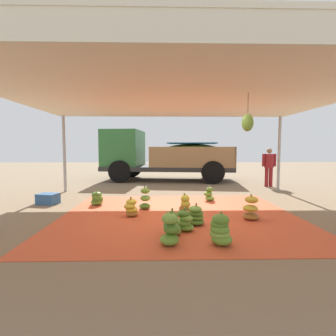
{
  "coord_description": "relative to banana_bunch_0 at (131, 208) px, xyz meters",
  "views": [
    {
      "loc": [
        -0.38,
        -5.64,
        1.51
      ],
      "look_at": [
        -0.18,
        2.71,
        0.88
      ],
      "focal_mm": 27.08,
      "sensor_mm": 36.0,
      "label": 1
    }
  ],
  "objects": [
    {
      "name": "banana_bunch_3",
      "position": [
        1.6,
        -1.69,
        0.05
      ],
      "size": [
        0.44,
        0.44,
        0.52
      ],
      "color": "#60932D",
      "rests_on": "tarp_orange"
    },
    {
      "name": "banana_bunch_10",
      "position": [
        2.06,
        1.7,
        -0.01
      ],
      "size": [
        0.34,
        0.33,
        0.43
      ],
      "color": "#75A83D",
      "rests_on": "tarp_orange"
    },
    {
      "name": "cargo_truck_main",
      "position": [
        0.73,
        6.68,
        1.01
      ],
      "size": [
        6.31,
        3.21,
        2.4
      ],
      "color": "#2D2D2D",
      "rests_on": "ground"
    },
    {
      "name": "banana_bunch_9",
      "position": [
        1.18,
        -0.18,
        0.06
      ],
      "size": [
        0.33,
        0.33,
        0.55
      ],
      "color": "gold",
      "rests_on": "tarp_orange"
    },
    {
      "name": "banana_bunch_2",
      "position": [
        1.35,
        -0.64,
        -0.01
      ],
      "size": [
        0.4,
        0.41,
        0.43
      ],
      "color": "#477523",
      "rests_on": "tarp_orange"
    },
    {
      "name": "crate_1",
      "position": [
        -2.45,
        1.39,
        -0.05
      ],
      "size": [
        0.59,
        0.5,
        0.29
      ],
      "primitive_type": "cube",
      "rotation": [
        0.0,
        0.0,
        -0.23
      ],
      "color": "#335B8E",
      "rests_on": "ground"
    },
    {
      "name": "banana_bunch_0",
      "position": [
        0.0,
        0.0,
        0.0
      ],
      "size": [
        0.4,
        0.4,
        0.44
      ],
      "color": "#996628",
      "rests_on": "tarp_orange"
    },
    {
      "name": "worker_0",
      "position": [
        4.95,
        4.41,
        0.7
      ],
      "size": [
        0.56,
        0.34,
        1.54
      ],
      "color": "maroon",
      "rests_on": "ground"
    },
    {
      "name": "tarp_orange",
      "position": [
        1.07,
        0.1,
        -0.19
      ],
      "size": [
        5.24,
        4.65,
        0.01
      ],
      "primitive_type": "cube",
      "color": "#D1512D",
      "rests_on": "ground"
    },
    {
      "name": "banana_bunch_5",
      "position": [
        0.26,
        0.72,
        0.06
      ],
      "size": [
        0.36,
        0.36,
        0.57
      ],
      "color": "#477523",
      "rests_on": "tarp_orange"
    },
    {
      "name": "ground_plane",
      "position": [
        1.07,
        3.1,
        -0.19
      ],
      "size": [
        40.0,
        40.0,
        0.0
      ],
      "primitive_type": "plane",
      "color": "#7F6B51"
    },
    {
      "name": "banana_bunch_8",
      "position": [
        1.1,
        -1.0,
        -0.01
      ],
      "size": [
        0.39,
        0.36,
        0.43
      ],
      "color": "#60932D",
      "rests_on": "tarp_orange"
    },
    {
      "name": "banana_bunch_6",
      "position": [
        0.86,
        -1.23,
        0.01
      ],
      "size": [
        0.41,
        0.41,
        0.47
      ],
      "color": "#6B9E38",
      "rests_on": "tarp_orange"
    },
    {
      "name": "banana_bunch_4",
      "position": [
        0.81,
        -1.68,
        0.05
      ],
      "size": [
        0.39,
        0.39,
        0.54
      ],
      "color": "#60932D",
      "rests_on": "tarp_orange"
    },
    {
      "name": "banana_bunch_7",
      "position": [
        -1.06,
        1.2,
        -0.01
      ],
      "size": [
        0.42,
        0.42,
        0.41
      ],
      "color": "#60932D",
      "rests_on": "tarp_orange"
    },
    {
      "name": "tent_canopy",
      "position": [
        1.07,
        0.01,
        2.45
      ],
      "size": [
        8.0,
        7.0,
        2.72
      ],
      "color": "#9EA0A5",
      "rests_on": "ground"
    },
    {
      "name": "banana_bunch_1",
      "position": [
        2.56,
        -0.32,
        0.04
      ],
      "size": [
        0.48,
        0.48,
        0.55
      ],
      "color": "#996628",
      "rests_on": "tarp_orange"
    }
  ]
}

